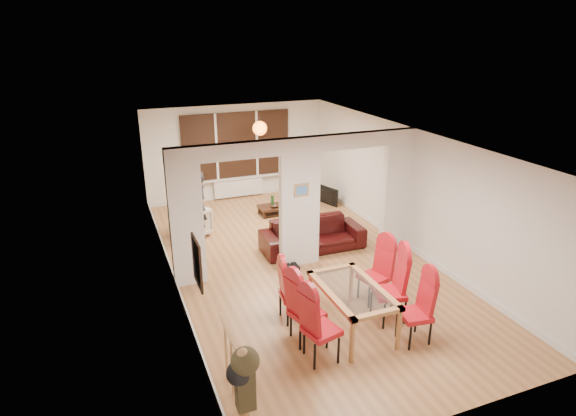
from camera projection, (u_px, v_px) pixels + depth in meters
floor at (299, 263)px, 9.80m from camera, size 5.00×9.00×0.01m
room_walls at (300, 203)px, 9.34m from camera, size 5.00×9.00×2.60m
divider_wall at (300, 203)px, 9.34m from camera, size 5.00×0.18×2.60m
bay_window_blinds at (237, 145)px, 13.15m from camera, size 3.00×0.08×1.80m
radiator at (239, 187)px, 13.53m from camera, size 1.40×0.08×0.50m
pendant_light at (260, 128)px, 12.03m from camera, size 0.36×0.36×0.36m
stair_newel at (233, 362)px, 6.04m from camera, size 0.40×1.20×1.10m
wall_poster at (197, 263)px, 6.30m from camera, size 0.04×0.52×0.67m
pillar_photo at (302, 190)px, 9.15m from camera, size 0.30×0.03×0.25m
dining_table at (352, 309)px, 7.54m from camera, size 0.87×1.55×0.73m
dining_chair_la at (322, 325)px, 6.77m from camera, size 0.54×0.54×1.12m
dining_chair_lb at (307, 308)px, 7.18m from camera, size 0.54×0.54×1.11m
dining_chair_lc at (294, 291)px, 7.74m from camera, size 0.47×0.47×1.04m
dining_chair_ra at (415, 310)px, 7.17m from camera, size 0.49×0.49×1.09m
dining_chair_rb at (389, 288)px, 7.69m from camera, size 0.57×0.57×1.18m
dining_chair_rc at (374, 273)px, 8.24m from camera, size 0.54×0.54×1.11m
sofa at (313, 235)px, 10.34m from camera, size 2.22×0.90×0.64m
armchair at (190, 222)px, 10.96m from camera, size 0.98×0.99×0.68m
person at (199, 205)px, 10.79m from camera, size 0.62×0.48×1.54m
television at (324, 196)px, 13.03m from camera, size 0.85×0.37×0.49m
coffee_table at (279, 209)px, 12.38m from camera, size 1.10×0.67×0.24m
bottle at (272, 200)px, 12.23m from camera, size 0.08×0.08×0.30m
bowl at (275, 206)px, 12.18m from camera, size 0.20×0.20×0.05m
shoes at (292, 268)px, 9.51m from camera, size 0.24×0.26×0.10m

